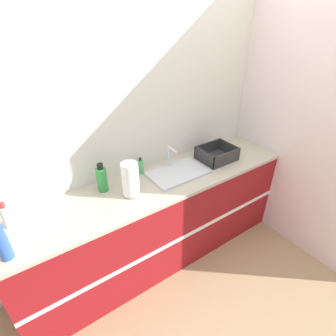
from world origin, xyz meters
name	(u,v)px	position (x,y,z in m)	size (l,w,h in m)	color
ground_plane	(176,273)	(0.00, 0.00, 0.00)	(12.00, 12.00, 0.00)	tan
wall_back	(137,125)	(0.00, 0.60, 1.30)	(4.93, 0.06, 2.60)	beige
wall_right	(265,108)	(1.29, 0.28, 1.30)	(0.06, 2.57, 2.60)	silver
counter_cabinet	(159,221)	(0.00, 0.28, 0.45)	(2.55, 0.59, 0.89)	maroon
sink	(178,172)	(0.22, 0.30, 0.91)	(0.52, 0.32, 0.21)	silver
paper_towel_roll	(130,179)	(-0.27, 0.25, 1.04)	(0.13, 0.13, 0.28)	#4C4C51
dish_rack	(217,155)	(0.69, 0.29, 0.94)	(0.34, 0.28, 0.13)	#2D2D2D
bottle_blue	(2,242)	(-1.16, 0.11, 1.02)	(0.07, 0.07, 0.28)	#2D56B7
bottle_green	(102,179)	(-0.43, 0.43, 1.00)	(0.08, 0.08, 0.24)	#2D8C3D
bottle_white_spray	(6,216)	(-1.11, 0.40, 0.98)	(0.06, 0.06, 0.19)	white
soap_dispenser	(141,166)	(-0.05, 0.49, 0.96)	(0.05, 0.05, 0.15)	#4CB266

